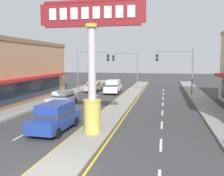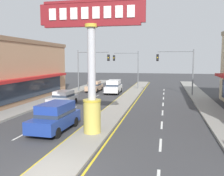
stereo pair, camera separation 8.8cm
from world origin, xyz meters
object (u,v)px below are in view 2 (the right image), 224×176
(traffic_light_right_side, at_px, (179,64))
(sedan_mid_left_lane, at_px, (94,86))
(traffic_light_left_side, at_px, (90,64))
(traffic_light_median_far, at_px, (129,64))
(district_sign, at_px, (92,64))
(suv_near_right_lane, at_px, (114,86))
(suv_near_left_lane, at_px, (55,116))
(sedan_far_right_lane, at_px, (63,98))

(traffic_light_right_side, xyz_separation_m, sedan_mid_left_lane, (-12.33, 2.11, -3.46))
(traffic_light_right_side, bearing_deg, sedan_mid_left_lane, 170.27)
(traffic_light_left_side, bearing_deg, sedan_mid_left_lane, 78.65)
(traffic_light_right_side, distance_m, traffic_light_median_far, 9.86)
(district_sign, xyz_separation_m, suv_near_right_lane, (-2.72, 19.79, -3.59))
(traffic_light_left_side, relative_size, sedan_mid_left_lane, 1.44)
(suv_near_left_lane, bearing_deg, traffic_light_right_side, 64.31)
(district_sign, relative_size, suv_near_left_lane, 1.78)
(traffic_light_right_side, distance_m, suv_near_right_lane, 9.62)
(sedan_far_right_lane, bearing_deg, sedan_mid_left_lane, 90.02)
(district_sign, relative_size, traffic_light_left_side, 1.34)
(traffic_light_right_side, bearing_deg, traffic_light_median_far, 140.80)
(district_sign, height_order, traffic_light_left_side, district_sign)
(traffic_light_left_side, distance_m, traffic_light_median_far, 7.44)
(traffic_light_left_side, height_order, sedan_far_right_lane, traffic_light_left_side)
(traffic_light_median_far, relative_size, sedan_mid_left_lane, 1.44)
(suv_near_right_lane, bearing_deg, traffic_light_median_far, 75.96)
(traffic_light_median_far, xyz_separation_m, suv_near_left_lane, (-1.38, -24.99, -3.21))
(suv_near_right_lane, relative_size, sedan_far_right_lane, 1.07)
(district_sign, xyz_separation_m, traffic_light_left_side, (-6.31, 19.80, -0.33))
(traffic_light_right_side, bearing_deg, suv_near_left_lane, -115.69)
(traffic_light_median_far, bearing_deg, traffic_light_left_side, -131.91)
(district_sign, bearing_deg, suv_near_right_lane, 97.84)
(suv_near_left_lane, bearing_deg, sedan_mid_left_lane, 98.99)
(suv_near_right_lane, bearing_deg, suv_near_left_lane, -89.98)
(traffic_light_left_side, height_order, suv_near_left_lane, traffic_light_left_side)
(district_sign, relative_size, sedan_mid_left_lane, 1.93)
(traffic_light_right_side, xyz_separation_m, traffic_light_median_far, (-7.64, 6.23, -0.05))
(traffic_light_median_far, relative_size, suv_near_left_lane, 1.33)
(district_sign, xyz_separation_m, traffic_light_median_far, (-1.34, 25.33, -0.38))
(traffic_light_right_side, relative_size, suv_near_right_lane, 1.33)
(traffic_light_median_far, height_order, sedan_far_right_lane, traffic_light_median_far)
(traffic_light_median_far, height_order, suv_near_left_lane, traffic_light_median_far)
(traffic_light_left_side, relative_size, suv_near_right_lane, 1.33)
(suv_near_right_lane, distance_m, sedan_mid_left_lane, 3.60)
(suv_near_left_lane, relative_size, sedan_mid_left_lane, 1.08)
(traffic_light_left_side, height_order, suv_near_right_lane, traffic_light_left_side)
(traffic_light_median_far, distance_m, sedan_far_right_lane, 16.97)
(traffic_light_median_far, height_order, sedan_mid_left_lane, traffic_light_median_far)
(district_sign, bearing_deg, traffic_light_right_side, 71.73)
(traffic_light_median_far, height_order, suv_near_right_lane, traffic_light_median_far)
(district_sign, distance_m, traffic_light_median_far, 25.37)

